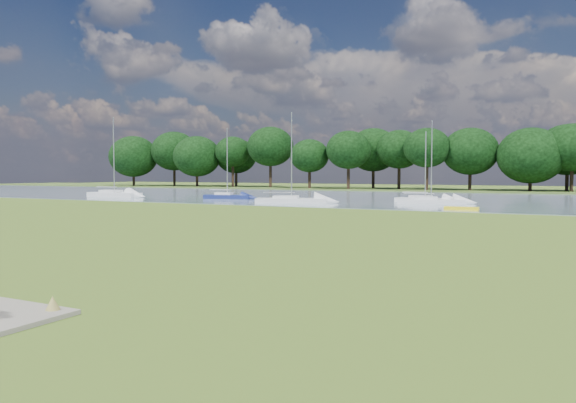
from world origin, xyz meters
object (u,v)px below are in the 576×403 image
at_px(sailboat_5, 424,198).
at_px(sailboat_0, 227,195).
at_px(sailboat_4, 291,199).
at_px(sailboat_7, 114,193).
at_px(sailboat_3, 430,200).
at_px(kayak, 461,208).

bearing_deg(sailboat_5, sailboat_0, -166.76).
xyz_separation_m(sailboat_0, sailboat_4, (9.84, -3.87, -0.02)).
bearing_deg(sailboat_7, sailboat_0, 8.44).
relative_size(sailboat_3, sailboat_4, 0.90).
distance_m(kayak, sailboat_4, 16.52).
distance_m(kayak, sailboat_3, 8.67).
xyz_separation_m(sailboat_5, sailboat_7, (-35.61, -4.66, 0.09)).
distance_m(sailboat_3, sailboat_7, 36.67).
height_order(sailboat_0, sailboat_7, sailboat_7).
relative_size(kayak, sailboat_0, 0.33).
xyz_separation_m(sailboat_0, sailboat_7, (-14.59, -2.05, 0.06)).
relative_size(sailboat_0, sailboat_7, 0.83).
bearing_deg(sailboat_3, kayak, -77.45).
bearing_deg(sailboat_7, sailboat_5, 7.89).
xyz_separation_m(sailboat_0, sailboat_3, (21.95, 1.02, -0.04)).
bearing_deg(sailboat_0, sailboat_7, 175.25).
bearing_deg(sailboat_5, sailboat_3, -53.44).
distance_m(kayak, sailboat_7, 40.97).
xyz_separation_m(kayak, sailboat_3, (-4.18, 7.59, 0.26)).
bearing_deg(kayak, sailboat_3, 118.03).
height_order(sailboat_4, sailboat_5, sailboat_4).
distance_m(kayak, sailboat_0, 26.95).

